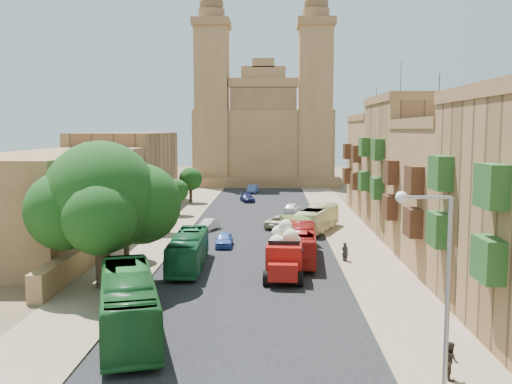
# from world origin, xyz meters

# --- Properties ---
(ground) EXTENTS (260.00, 260.00, 0.00)m
(ground) POSITION_xyz_m (0.00, 0.00, 0.00)
(ground) COLOR brown
(road_surface) EXTENTS (14.00, 140.00, 0.01)m
(road_surface) POSITION_xyz_m (0.00, 30.00, 0.01)
(road_surface) COLOR black
(road_surface) RESTS_ON ground
(sidewalk_east) EXTENTS (5.00, 140.00, 0.01)m
(sidewalk_east) POSITION_xyz_m (9.50, 30.00, 0.01)
(sidewalk_east) COLOR #7E6A52
(sidewalk_east) RESTS_ON ground
(sidewalk_west) EXTENTS (5.00, 140.00, 0.01)m
(sidewalk_west) POSITION_xyz_m (-9.50, 30.00, 0.01)
(sidewalk_west) COLOR #7E6A52
(sidewalk_west) RESTS_ON ground
(kerb_east) EXTENTS (0.25, 140.00, 0.12)m
(kerb_east) POSITION_xyz_m (7.00, 30.00, 0.06)
(kerb_east) COLOR #7E6A52
(kerb_east) RESTS_ON ground
(kerb_west) EXTENTS (0.25, 140.00, 0.12)m
(kerb_west) POSITION_xyz_m (-7.00, 30.00, 0.06)
(kerb_west) COLOR #7E6A52
(kerb_west) RESTS_ON ground
(townhouse_b) EXTENTS (9.00, 14.00, 14.90)m
(townhouse_b) POSITION_xyz_m (15.95, 11.00, 5.66)
(townhouse_b) COLOR olive
(townhouse_b) RESTS_ON ground
(townhouse_c) EXTENTS (9.00, 14.00, 17.40)m
(townhouse_c) POSITION_xyz_m (15.95, 25.00, 6.91)
(townhouse_c) COLOR olive
(townhouse_c) RESTS_ON ground
(townhouse_d) EXTENTS (9.00, 14.00, 15.90)m
(townhouse_d) POSITION_xyz_m (15.95, 39.00, 6.16)
(townhouse_d) COLOR olive
(townhouse_d) RESTS_ON ground
(west_wall) EXTENTS (1.00, 40.00, 1.80)m
(west_wall) POSITION_xyz_m (-12.50, 20.00, 0.90)
(west_wall) COLOR olive
(west_wall) RESTS_ON ground
(west_building_low) EXTENTS (10.00, 28.00, 8.40)m
(west_building_low) POSITION_xyz_m (-18.00, 18.00, 4.20)
(west_building_low) COLOR brown
(west_building_low) RESTS_ON ground
(west_building_mid) EXTENTS (10.00, 22.00, 10.00)m
(west_building_mid) POSITION_xyz_m (-18.00, 44.00, 5.00)
(west_building_mid) COLOR olive
(west_building_mid) RESTS_ON ground
(church) EXTENTS (28.00, 22.50, 36.30)m
(church) POSITION_xyz_m (-0.00, 78.61, 9.52)
(church) COLOR olive
(church) RESTS_ON ground
(ficus_tree) EXTENTS (9.76, 8.97, 9.76)m
(ficus_tree) POSITION_xyz_m (-9.41, 4.01, 5.77)
(ficus_tree) COLOR #34261A
(ficus_tree) RESTS_ON ground
(street_tree_a) EXTENTS (3.33, 3.33, 5.12)m
(street_tree_a) POSITION_xyz_m (-10.00, 12.00, 3.43)
(street_tree_a) COLOR #34261A
(street_tree_a) RESTS_ON ground
(street_tree_b) EXTENTS (3.19, 3.19, 4.91)m
(street_tree_b) POSITION_xyz_m (-10.00, 24.00, 3.28)
(street_tree_b) COLOR #34261A
(street_tree_b) RESTS_ON ground
(street_tree_c) EXTENTS (2.90, 2.90, 4.46)m
(street_tree_c) POSITION_xyz_m (-10.00, 36.00, 2.98)
(street_tree_c) COLOR #34261A
(street_tree_c) RESTS_ON ground
(street_tree_d) EXTENTS (3.31, 3.31, 5.09)m
(street_tree_d) POSITION_xyz_m (-10.00, 48.00, 3.41)
(street_tree_d) COLOR #34261A
(street_tree_d) RESTS_ON ground
(streetlamp) EXTENTS (2.11, 0.44, 8.22)m
(streetlamp) POSITION_xyz_m (7.72, -12.00, 5.20)
(streetlamp) COLOR gray
(streetlamp) RESTS_ON ground
(red_truck) EXTENTS (3.06, 6.92, 3.96)m
(red_truck) POSITION_xyz_m (2.60, 7.14, 1.74)
(red_truck) COLOR #99110B
(red_truck) RESTS_ON ground
(olive_pickup) EXTENTS (3.17, 5.59, 2.18)m
(olive_pickup) POSITION_xyz_m (4.00, 20.00, 1.06)
(olive_pickup) COLOR #3F521E
(olive_pickup) RESTS_ON ground
(bus_green_south) EXTENTS (5.68, 11.65, 3.16)m
(bus_green_south) POSITION_xyz_m (-5.67, -4.49, 1.58)
(bus_green_south) COLOR #1A5824
(bus_green_south) RESTS_ON ground
(bus_green_north) EXTENTS (2.53, 9.71, 2.69)m
(bus_green_north) POSITION_xyz_m (-4.65, 9.49, 1.34)
(bus_green_north) COLOR #165B30
(bus_green_north) RESTS_ON ground
(bus_red_east) EXTENTS (2.86, 9.92, 2.73)m
(bus_red_east) POSITION_xyz_m (4.00, 12.08, 1.36)
(bus_red_east) COLOR #A91C19
(bus_red_east) RESTS_ON ground
(bus_cream_east) EXTENTS (5.30, 9.60, 2.62)m
(bus_cream_east) POSITION_xyz_m (6.37, 25.63, 1.31)
(bus_cream_east) COLOR beige
(bus_cream_east) RESTS_ON ground
(car_blue_a) EXTENTS (1.55, 3.72, 1.26)m
(car_blue_a) POSITION_xyz_m (-2.61, 17.47, 0.63)
(car_blue_a) COLOR #3B64C1
(car_blue_a) RESTS_ON ground
(car_white_a) EXTENTS (2.35, 3.67, 1.14)m
(car_white_a) POSITION_xyz_m (-4.92, 25.76, 0.57)
(car_white_a) COLOR silver
(car_white_a) RESTS_ON ground
(car_cream) EXTENTS (3.98, 5.39, 1.36)m
(car_cream) POSITION_xyz_m (2.64, 27.44, 0.68)
(car_cream) COLOR #C4B799
(car_cream) RESTS_ON ground
(car_dkblue) EXTENTS (2.59, 4.32, 1.17)m
(car_dkblue) POSITION_xyz_m (-1.93, 49.25, 0.59)
(car_dkblue) COLOR #171B45
(car_dkblue) RESTS_ON ground
(car_white_b) EXTENTS (2.61, 4.34, 1.38)m
(car_white_b) POSITION_xyz_m (4.17, 37.79, 0.69)
(car_white_b) COLOR white
(car_white_b) RESTS_ON ground
(car_blue_b) EXTENTS (1.87, 4.20, 1.34)m
(car_blue_b) POSITION_xyz_m (-1.59, 60.92, 0.67)
(car_blue_b) COLOR #455DA3
(car_blue_b) RESTS_ON ground
(pedestrian_a) EXTENTS (0.64, 0.51, 1.52)m
(pedestrian_a) POSITION_xyz_m (7.50, 12.02, 0.76)
(pedestrian_a) COLOR #28252B
(pedestrian_a) RESTS_ON ground
(pedestrian_b) EXTENTS (0.70, 0.85, 1.60)m
(pedestrian_b) POSITION_xyz_m (9.20, -9.45, 0.80)
(pedestrian_b) COLOR #2A251E
(pedestrian_b) RESTS_ON ground
(pedestrian_c) EXTENTS (0.59, 0.94, 1.50)m
(pedestrian_c) POSITION_xyz_m (7.50, 12.25, 0.75)
(pedestrian_c) COLOR #35343C
(pedestrian_c) RESTS_ON ground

